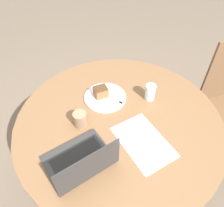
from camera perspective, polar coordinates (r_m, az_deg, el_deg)
The scene contains 9 objects.
ground_plane at distance 1.89m, azimuth 1.36°, elevation -18.09°, with size 12.00×12.00×0.00m, color #6B5B4C.
dining_table at distance 1.38m, azimuth 1.79°, elevation -7.32°, with size 1.21×1.21×0.71m.
paper_document at distance 1.20m, azimuth 8.25°, elevation -9.85°, with size 0.40×0.37×0.00m.
plate at distance 1.40m, azimuth -1.75°, elevation 1.66°, with size 0.27×0.27×0.01m.
cake_slice at distance 1.38m, azimuth -2.86°, elevation 3.09°, with size 0.10×0.10×0.07m.
fork at distance 1.38m, azimuth 0.59°, elevation 1.17°, with size 0.11×0.15×0.00m.
coffee_glass at distance 1.23m, azimuth -8.23°, elevation -4.11°, with size 0.08×0.08×0.09m.
water_glass at distance 1.39m, azimuth 9.99°, elevation 2.95°, with size 0.06×0.06×0.10m.
laptop at distance 1.10m, azimuth -8.06°, elevation -14.64°, with size 0.38×0.40×0.21m.
Camera 1 is at (0.82, -0.00, 1.70)m, focal length 35.00 mm.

